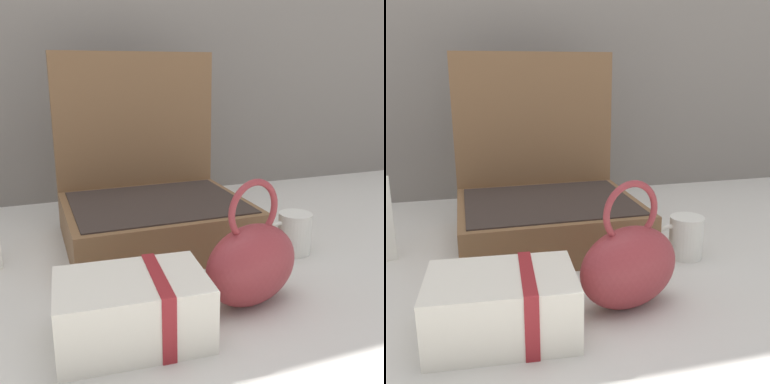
# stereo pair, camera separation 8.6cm
# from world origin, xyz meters

# --- Properties ---
(ground_plane) EXTENTS (6.00, 6.00, 0.00)m
(ground_plane) POSITION_xyz_m (0.00, 0.00, 0.00)
(ground_plane) COLOR beige
(open_suitcase) EXTENTS (0.40, 0.35, 0.43)m
(open_suitcase) POSITION_xyz_m (-0.06, 0.17, 0.09)
(open_suitcase) COLOR brown
(open_suitcase) RESTS_ON ground_plane
(teal_pouch_handbag) EXTENTS (0.20, 0.14, 0.22)m
(teal_pouch_handbag) POSITION_xyz_m (0.01, -0.19, 0.07)
(teal_pouch_handbag) COLOR maroon
(teal_pouch_handbag) RESTS_ON ground_plane
(cream_toiletry_bag) EXTENTS (0.23, 0.16, 0.10)m
(cream_toiletry_bag) POSITION_xyz_m (-0.19, -0.22, 0.05)
(cream_toiletry_bag) COLOR silver
(cream_toiletry_bag) RESTS_ON ground_plane
(coffee_mug) EXTENTS (0.11, 0.07, 0.09)m
(coffee_mug) POSITION_xyz_m (0.20, -0.03, 0.04)
(coffee_mug) COLOR silver
(coffee_mug) RESTS_ON ground_plane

